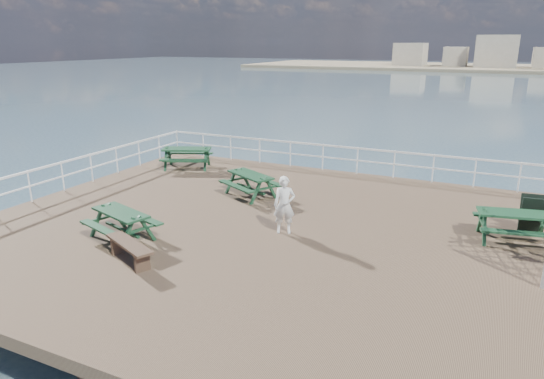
{
  "coord_description": "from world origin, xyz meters",
  "views": [
    {
      "loc": [
        5.02,
        -11.86,
        5.15
      ],
      "look_at": [
        -0.64,
        0.11,
        1.1
      ],
      "focal_mm": 32.0,
      "sensor_mm": 36.0,
      "label": 1
    }
  ],
  "objects_px": {
    "picnic_table_b": "(250,180)",
    "picnic_table_d": "(121,219)",
    "picnic_table_c": "(515,220)",
    "person": "(284,205)",
    "flat_bench_far": "(129,247)",
    "picnic_table_a": "(187,154)"
  },
  "relations": [
    {
      "from": "flat_bench_far",
      "to": "picnic_table_b",
      "type": "bearing_deg",
      "value": 112.28
    },
    {
      "from": "picnic_table_a",
      "to": "flat_bench_far",
      "type": "relative_size",
      "value": 1.39
    },
    {
      "from": "picnic_table_c",
      "to": "picnic_table_b",
      "type": "bearing_deg",
      "value": 164.65
    },
    {
      "from": "picnic_table_c",
      "to": "person",
      "type": "bearing_deg",
      "value": -172.05
    },
    {
      "from": "picnic_table_a",
      "to": "person",
      "type": "relative_size",
      "value": 1.52
    },
    {
      "from": "picnic_table_a",
      "to": "picnic_table_d",
      "type": "bearing_deg",
      "value": -91.6
    },
    {
      "from": "picnic_table_c",
      "to": "flat_bench_far",
      "type": "bearing_deg",
      "value": -158.96
    },
    {
      "from": "picnic_table_d",
      "to": "flat_bench_far",
      "type": "bearing_deg",
      "value": -24.59
    },
    {
      "from": "picnic_table_b",
      "to": "person",
      "type": "height_order",
      "value": "person"
    },
    {
      "from": "picnic_table_a",
      "to": "picnic_table_c",
      "type": "xyz_separation_m",
      "value": [
        12.49,
        -2.83,
        -0.03
      ]
    },
    {
      "from": "picnic_table_d",
      "to": "person",
      "type": "distance_m",
      "value": 4.45
    },
    {
      "from": "picnic_table_b",
      "to": "picnic_table_c",
      "type": "bearing_deg",
      "value": 23.69
    },
    {
      "from": "picnic_table_d",
      "to": "person",
      "type": "height_order",
      "value": "person"
    },
    {
      "from": "picnic_table_b",
      "to": "picnic_table_d",
      "type": "relative_size",
      "value": 1.06
    },
    {
      "from": "picnic_table_b",
      "to": "flat_bench_far",
      "type": "distance_m",
      "value": 5.96
    },
    {
      "from": "picnic_table_a",
      "to": "picnic_table_d",
      "type": "relative_size",
      "value": 1.13
    },
    {
      "from": "picnic_table_c",
      "to": "person",
      "type": "height_order",
      "value": "person"
    },
    {
      "from": "picnic_table_a",
      "to": "picnic_table_b",
      "type": "xyz_separation_m",
      "value": [
        4.24,
        -2.31,
        -0.05
      ]
    },
    {
      "from": "picnic_table_a",
      "to": "person",
      "type": "xyz_separation_m",
      "value": [
        6.68,
        -4.91,
        0.19
      ]
    },
    {
      "from": "picnic_table_a",
      "to": "flat_bench_far",
      "type": "xyz_separation_m",
      "value": [
        4.06,
        -8.26,
        -0.24
      ]
    },
    {
      "from": "flat_bench_far",
      "to": "picnic_table_d",
      "type": "bearing_deg",
      "value": 162.22
    },
    {
      "from": "picnic_table_c",
      "to": "picnic_table_d",
      "type": "distance_m",
      "value": 10.57
    }
  ]
}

